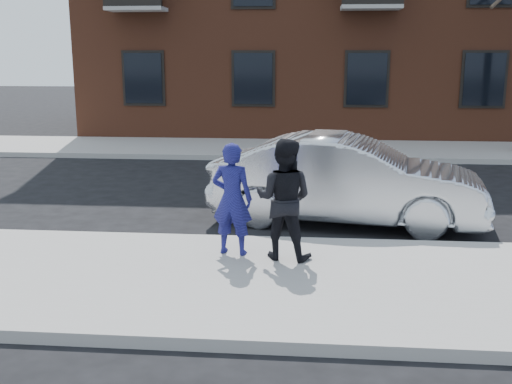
# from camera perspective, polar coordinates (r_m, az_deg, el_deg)

# --- Properties ---
(ground) EXTENTS (100.00, 100.00, 0.00)m
(ground) POSITION_cam_1_polar(r_m,az_deg,el_deg) (8.31, 17.27, -8.72)
(ground) COLOR black
(ground) RESTS_ON ground
(near_sidewalk) EXTENTS (50.00, 3.50, 0.15)m
(near_sidewalk) POSITION_cam_1_polar(r_m,az_deg,el_deg) (8.06, 17.67, -8.87)
(near_sidewalk) COLOR gray
(near_sidewalk) RESTS_ON ground
(near_curb) EXTENTS (50.00, 0.10, 0.15)m
(near_curb) POSITION_cam_1_polar(r_m,az_deg,el_deg) (9.72, 15.44, -4.97)
(near_curb) COLOR #999691
(near_curb) RESTS_ON ground
(far_sidewalk) EXTENTS (50.00, 3.50, 0.15)m
(far_sidewalk) POSITION_cam_1_polar(r_m,az_deg,el_deg) (19.11, 10.39, 3.95)
(far_sidewalk) COLOR gray
(far_sidewalk) RESTS_ON ground
(far_curb) EXTENTS (50.00, 0.10, 0.15)m
(far_curb) POSITION_cam_1_polar(r_m,az_deg,el_deg) (17.34, 10.92, 3.03)
(far_curb) COLOR #999691
(far_curb) RESTS_ON ground
(silver_sedan) EXTENTS (5.03, 2.44, 1.59)m
(silver_sedan) POSITION_cam_1_polar(r_m,az_deg,el_deg) (10.83, 8.69, 1.12)
(silver_sedan) COLOR #B7BABF
(silver_sedan) RESTS_ON ground
(man_hoodie) EXTENTS (0.65, 0.54, 1.63)m
(man_hoodie) POSITION_cam_1_polar(r_m,az_deg,el_deg) (8.59, -2.29, -0.66)
(man_hoodie) COLOR navy
(man_hoodie) RESTS_ON near_sidewalk
(man_peacoat) EXTENTS (0.95, 0.81, 1.71)m
(man_peacoat) POSITION_cam_1_polar(r_m,az_deg,el_deg) (8.41, 2.67, -0.68)
(man_peacoat) COLOR black
(man_peacoat) RESTS_ON near_sidewalk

